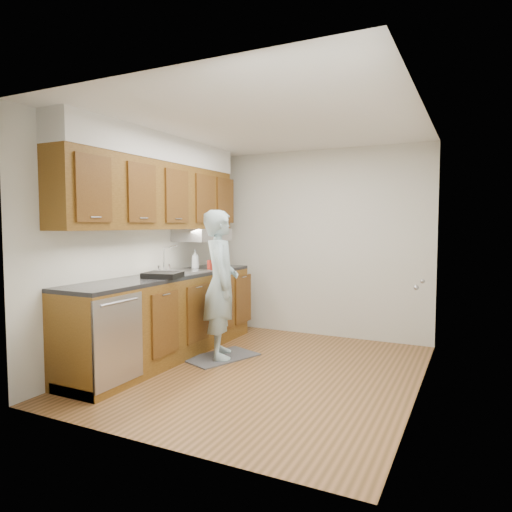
{
  "coord_description": "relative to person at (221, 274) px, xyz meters",
  "views": [
    {
      "loc": [
        1.95,
        -4.15,
        1.51
      ],
      "look_at": [
        -0.2,
        0.25,
        1.17
      ],
      "focal_mm": 32.0,
      "sensor_mm": 36.0,
      "label": 1
    }
  ],
  "objects": [
    {
      "name": "floor_mat",
      "position": [
        0.0,
        0.0,
        -0.94
      ],
      "size": [
        0.73,
        0.92,
        0.02
      ],
      "primitive_type": "cube",
      "rotation": [
        0.0,
        0.0,
        -0.37
      ],
      "color": "#5E5E60",
      "rests_on": "floor"
    },
    {
      "name": "wall_left",
      "position": [
        -0.87,
        -0.23,
        0.3
      ],
      "size": [
        0.02,
        3.5,
        2.5
      ],
      "primitive_type": "cube",
      "color": "silver",
      "rests_on": "floor"
    },
    {
      "name": "soap_bottle_b",
      "position": [
        -0.43,
        0.61,
        0.08
      ],
      "size": [
        0.11,
        0.11,
        0.18
      ],
      "primitive_type": "imported",
      "rotation": [
        0.0,
        0.0,
        -0.82
      ],
      "color": "silver",
      "rests_on": "counter"
    },
    {
      "name": "soda_can",
      "position": [
        -0.38,
        0.38,
        0.05
      ],
      "size": [
        0.07,
        0.07,
        0.13
      ],
      "primitive_type": "cylinder",
      "rotation": [
        0.0,
        0.0,
        0.04
      ],
      "color": "red",
      "rests_on": "counter"
    },
    {
      "name": "person",
      "position": [
        0.0,
        0.0,
        0.0
      ],
      "size": [
        0.72,
        0.79,
        1.87
      ],
      "primitive_type": "imported",
      "rotation": [
        0.0,
        0.0,
        2.13
      ],
      "color": "#9BB7BC",
      "rests_on": "floor_mat"
    },
    {
      "name": "upper_cabinets",
      "position": [
        -0.7,
        -0.18,
        1.0
      ],
      "size": [
        0.47,
        2.8,
        1.21
      ],
      "color": "brown",
      "rests_on": "wall_left"
    },
    {
      "name": "floor",
      "position": [
        0.63,
        -0.23,
        -0.95
      ],
      "size": [
        3.5,
        3.5,
        0.0
      ],
      "primitive_type": "plane",
      "color": "#925F37",
      "rests_on": "ground"
    },
    {
      "name": "ceiling",
      "position": [
        0.63,
        -0.23,
        1.55
      ],
      "size": [
        3.5,
        3.5,
        0.0
      ],
      "primitive_type": "plane",
      "rotation": [
        3.14,
        0.0,
        0.0
      ],
      "color": "white",
      "rests_on": "wall_left"
    },
    {
      "name": "wall_back",
      "position": [
        0.63,
        1.52,
        0.3
      ],
      "size": [
        3.0,
        0.02,
        2.5
      ],
      "primitive_type": "cube",
      "color": "silver",
      "rests_on": "floor"
    },
    {
      "name": "dish_rack",
      "position": [
        -0.42,
        -0.49,
        0.02
      ],
      "size": [
        0.43,
        0.38,
        0.06
      ],
      "primitive_type": "cube",
      "rotation": [
        0.0,
        0.0,
        0.23
      ],
      "color": "black",
      "rests_on": "counter"
    },
    {
      "name": "closet_door",
      "position": [
        2.12,
        0.07,
        0.07
      ],
      "size": [
        0.02,
        1.22,
        2.05
      ],
      "primitive_type": "cube",
      "color": "silver",
      "rests_on": "wall_right"
    },
    {
      "name": "soap_bottle_a",
      "position": [
        -0.61,
        0.4,
        0.12
      ],
      "size": [
        0.13,
        0.13,
        0.25
      ],
      "primitive_type": "imported",
      "rotation": [
        0.0,
        0.0,
        0.54
      ],
      "color": "silver",
      "rests_on": "counter"
    },
    {
      "name": "wall_right",
      "position": [
        2.13,
        -0.23,
        0.3
      ],
      "size": [
        0.02,
        3.5,
        2.5
      ],
      "primitive_type": "cube",
      "color": "silver",
      "rests_on": "floor"
    },
    {
      "name": "counter",
      "position": [
        -0.57,
        -0.23,
        -0.46
      ],
      "size": [
        0.64,
        2.8,
        1.3
      ],
      "color": "brown",
      "rests_on": "floor"
    }
  ]
}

